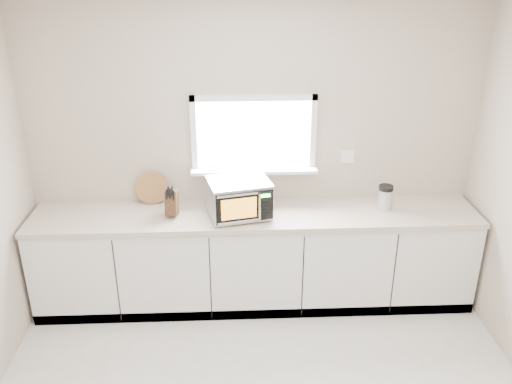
{
  "coord_description": "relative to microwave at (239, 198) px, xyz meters",
  "views": [
    {
      "loc": [
        -0.19,
        -2.57,
        3.01
      ],
      "look_at": [
        0.0,
        1.55,
        1.18
      ],
      "focal_mm": 38.0,
      "sensor_mm": 36.0,
      "label": 1
    }
  ],
  "objects": [
    {
      "name": "cabinets",
      "position": [
        0.14,
        0.06,
        -0.65
      ],
      "size": [
        3.92,
        0.6,
        0.88
      ],
      "primitive_type": "cube",
      "color": "silver",
      "rests_on": "ground"
    },
    {
      "name": "coffee_grinder",
      "position": [
        1.29,
        0.08,
        -0.06
      ],
      "size": [
        0.14,
        0.14,
        0.23
      ],
      "rotation": [
        0.0,
        0.0,
        -0.08
      ],
      "color": "silver",
      "rests_on": "countertop"
    },
    {
      "name": "knife_block",
      "position": [
        -0.58,
        0.04,
        -0.05
      ],
      "size": [
        0.11,
        0.21,
        0.29
      ],
      "rotation": [
        0.0,
        0.0,
        -0.09
      ],
      "color": "#422F17",
      "rests_on": "countertop"
    },
    {
      "name": "back_wall",
      "position": [
        0.14,
        0.36,
        0.27
      ],
      "size": [
        4.0,
        0.17,
        2.7
      ],
      "color": "#B4A38F",
      "rests_on": "ground"
    },
    {
      "name": "countertop",
      "position": [
        0.14,
        0.05,
        -0.19
      ],
      "size": [
        3.92,
        0.64,
        0.04
      ],
      "primitive_type": "cube",
      "color": "#C0AE9F",
      "rests_on": "cabinets"
    },
    {
      "name": "microwave",
      "position": [
        0.0,
        0.0,
        0.0
      ],
      "size": [
        0.58,
        0.5,
        0.33
      ],
      "rotation": [
        0.0,
        0.0,
        0.23
      ],
      "color": "black",
      "rests_on": "countertop"
    },
    {
      "name": "cutting_board",
      "position": [
        -0.79,
        0.3,
        -0.02
      ],
      "size": [
        0.3,
        0.07,
        0.3
      ],
      "primitive_type": "cylinder",
      "rotation": [
        1.4,
        0.0,
        0.0
      ],
      "color": "#95613A",
      "rests_on": "countertop"
    }
  ]
}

